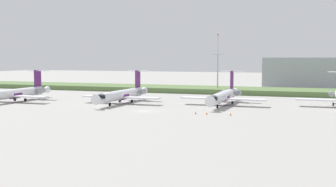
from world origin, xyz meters
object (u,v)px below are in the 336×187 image
(safety_cone_mid_marker, at_px, (207,113))
(safety_cone_front_marker, at_px, (196,113))
(regional_jet_third, at_px, (123,94))
(regional_jet_fourth, at_px, (224,96))
(antenna_mast, at_px, (218,68))
(safety_cone_rear_marker, at_px, (230,114))
(regional_jet_second, at_px, (16,93))

(safety_cone_mid_marker, bearing_deg, safety_cone_front_marker, -177.88)
(safety_cone_front_marker, relative_size, safety_cone_mid_marker, 1.00)
(regional_jet_third, relative_size, regional_jet_fourth, 1.00)
(regional_jet_third, distance_m, safety_cone_mid_marker, 32.55)
(antenna_mast, bearing_deg, safety_cone_front_marker, -81.52)
(regional_jet_fourth, bearing_deg, safety_cone_front_marker, -95.62)
(antenna_mast, distance_m, safety_cone_rear_marker, 63.56)
(antenna_mast, relative_size, safety_cone_rear_marker, 39.06)
(safety_cone_rear_marker, bearing_deg, regional_jet_fourth, 105.97)
(antenna_mast, relative_size, safety_cone_front_marker, 39.06)
(antenna_mast, height_order, safety_cone_front_marker, antenna_mast)
(safety_cone_rear_marker, bearing_deg, antenna_mast, 105.71)
(regional_jet_third, relative_size, antenna_mast, 1.44)
(antenna_mast, bearing_deg, regional_jet_fourth, -74.43)
(regional_jet_third, xyz_separation_m, safety_cone_front_marker, (25.85, -15.75, -2.26))
(regional_jet_second, bearing_deg, antenna_mast, 47.36)
(regional_jet_third, xyz_separation_m, regional_jet_fourth, (27.91, 5.21, 0.00))
(regional_jet_fourth, distance_m, antenna_mast, 42.03)
(regional_jet_fourth, distance_m, safety_cone_rear_marker, 21.54)
(regional_jet_third, bearing_deg, safety_cone_front_marker, -31.36)
(regional_jet_second, distance_m, safety_cone_front_marker, 57.83)
(regional_jet_third, distance_m, antenna_mast, 48.65)
(regional_jet_fourth, bearing_deg, safety_cone_rear_marker, -74.03)
(regional_jet_second, xyz_separation_m, safety_cone_mid_marker, (59.70, -8.74, -2.26))
(regional_jet_fourth, relative_size, safety_cone_mid_marker, 56.36)
(regional_jet_fourth, bearing_deg, regional_jet_third, -169.43)
(regional_jet_fourth, bearing_deg, safety_cone_mid_marker, -88.54)
(safety_cone_mid_marker, xyz_separation_m, safety_cone_rear_marker, (5.36, 0.27, 0.00))
(safety_cone_mid_marker, bearing_deg, regional_jet_third, 151.17)
(safety_cone_mid_marker, height_order, safety_cone_rear_marker, same)
(regional_jet_third, height_order, regional_jet_fourth, same)
(antenna_mast, xyz_separation_m, safety_cone_mid_marker, (11.68, -60.88, -8.67))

